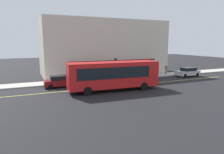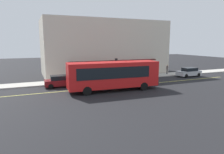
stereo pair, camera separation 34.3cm
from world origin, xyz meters
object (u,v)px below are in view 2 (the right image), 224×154
(bus, at_px, (114,74))
(pedestrian_waiting, at_px, (167,68))
(traffic_light, at_px, (116,64))
(car_white, at_px, (114,78))
(pedestrian_mid_block, at_px, (127,71))
(pedestrian_by_curb, at_px, (148,71))
(car_silver, at_px, (189,72))
(car_maroon, at_px, (61,81))

(bus, relative_size, pedestrian_waiting, 6.63)
(traffic_light, height_order, car_white, traffic_light)
(traffic_light, relative_size, pedestrian_waiting, 1.89)
(car_white, bearing_deg, pedestrian_waiting, 13.98)
(pedestrian_mid_block, bearing_deg, pedestrian_by_curb, -8.27)
(car_silver, bearing_deg, pedestrian_mid_block, 167.53)
(bus, relative_size, traffic_light, 3.52)
(car_silver, xyz_separation_m, pedestrian_mid_block, (-10.80, 2.39, 0.53))
(car_white, distance_m, pedestrian_mid_block, 4.21)
(car_silver, xyz_separation_m, pedestrian_by_curb, (-7.14, 1.86, 0.37))
(car_maroon, relative_size, pedestrian_mid_block, 2.35)
(pedestrian_waiting, bearing_deg, bus, -151.50)
(bus, distance_m, car_white, 5.09)
(car_silver, height_order, pedestrian_by_curb, pedestrian_by_curb)
(bus, distance_m, car_maroon, 7.40)
(car_maroon, bearing_deg, pedestrian_mid_block, 11.71)
(bus, xyz_separation_m, pedestrian_waiting, (13.77, 7.48, -0.82))
(car_white, height_order, pedestrian_waiting, pedestrian_waiting)
(traffic_light, bearing_deg, car_maroon, -167.38)
(pedestrian_mid_block, height_order, pedestrian_by_curb, pedestrian_mid_block)
(car_maroon, relative_size, pedestrian_waiting, 2.57)
(pedestrian_by_curb, bearing_deg, car_maroon, -173.22)
(pedestrian_mid_block, bearing_deg, pedestrian_waiting, 3.52)
(car_maroon, distance_m, pedestrian_mid_block, 11.18)
(car_maroon, distance_m, pedestrian_waiting, 19.57)
(car_maroon, xyz_separation_m, pedestrian_by_curb, (14.59, 1.74, 0.37))
(bus, height_order, car_silver, bus)
(car_white, height_order, pedestrian_by_curb, pedestrian_by_curb)
(bus, height_order, pedestrian_by_curb, bus)
(traffic_light, bearing_deg, pedestrian_by_curb, -2.59)
(traffic_light, height_order, car_silver, traffic_light)
(car_maroon, xyz_separation_m, pedestrian_mid_block, (10.94, 2.27, 0.53))
(traffic_light, xyz_separation_m, car_silver, (12.83, -2.11, -1.79))
(car_white, relative_size, pedestrian_mid_block, 2.32)
(car_silver, distance_m, pedestrian_by_curb, 7.39)
(pedestrian_mid_block, relative_size, pedestrian_by_curb, 1.15)
(pedestrian_mid_block, distance_m, pedestrian_by_curb, 3.70)
(bus, relative_size, car_white, 2.61)
(pedestrian_mid_block, bearing_deg, car_maroon, -168.29)
(traffic_light, xyz_separation_m, car_maroon, (-8.90, -1.99, -1.79))
(traffic_light, xyz_separation_m, car_white, (-1.36, -2.15, -1.79))
(bus, distance_m, pedestrian_waiting, 15.69)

